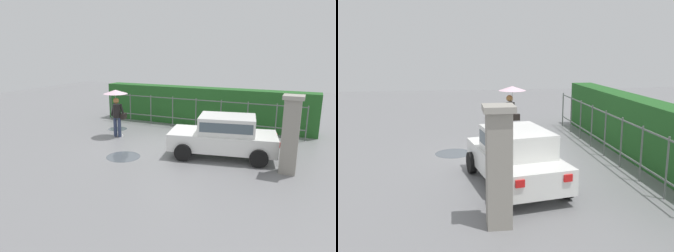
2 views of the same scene
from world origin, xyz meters
TOP-DOWN VIEW (x-y plane):
  - ground_plane at (0.00, 0.00)m, footprint 40.00×40.00m
  - car at (2.49, -0.46)m, footprint 3.95×2.41m
  - pedestrian at (-2.46, 0.18)m, footprint 1.04×1.04m
  - gate_pillar at (4.70, -1.14)m, footprint 0.60×0.60m
  - fence_section at (0.23, 2.84)m, footprint 9.79×0.05m
  - hedge_row at (0.23, 3.82)m, footprint 10.74×0.90m
  - puddle_near at (-0.72, -2.04)m, footprint 1.22×1.22m
  - puddle_far at (-3.19, 1.26)m, footprint 0.91×0.91m

SIDE VIEW (x-z plane):
  - ground_plane at x=0.00m, z-range 0.00..0.00m
  - puddle_near at x=-0.72m, z-range 0.00..0.00m
  - puddle_far at x=-3.19m, z-range 0.00..0.00m
  - car at x=2.49m, z-range 0.06..1.54m
  - fence_section at x=0.23m, z-range 0.08..1.58m
  - hedge_row at x=0.23m, z-range 0.00..1.90m
  - gate_pillar at x=4.70m, z-range 0.03..2.45m
  - pedestrian at x=-2.46m, z-range 0.49..2.54m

